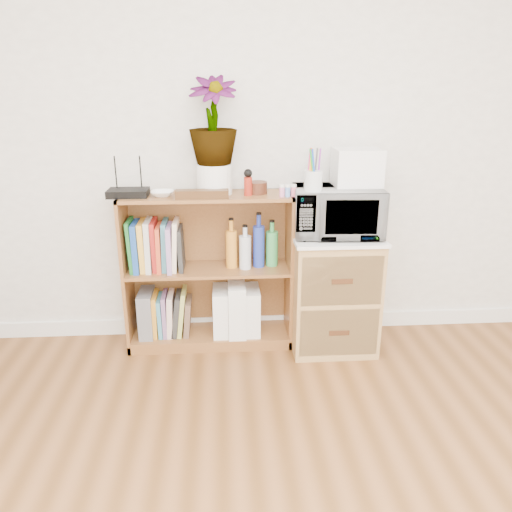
{
  "coord_description": "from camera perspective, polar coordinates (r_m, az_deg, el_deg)",
  "views": [
    {
      "loc": [
        -0.25,
        -0.74,
        1.55
      ],
      "look_at": [
        -0.07,
        1.95,
        0.62
      ],
      "focal_mm": 35.0,
      "sensor_mm": 36.0,
      "label": 1
    }
  ],
  "objects": [
    {
      "name": "kokeshi_doll",
      "position": [
        2.86,
        -0.91,
        7.97
      ],
      "size": [
        0.05,
        0.05,
        0.11
      ],
      "primitive_type": "cylinder",
      "color": "maroon",
      "rests_on": "bookshelf"
    },
    {
      "name": "wooden_bowl",
      "position": [
        2.92,
        0.13,
        7.82
      ],
      "size": [
        0.12,
        0.12,
        0.07
      ],
      "primitive_type": "cylinder",
      "color": "#38190F",
      "rests_on": "bookshelf"
    },
    {
      "name": "cookbooks",
      "position": [
        3.01,
        -11.36,
        1.13
      ],
      "size": [
        0.32,
        0.2,
        0.31
      ],
      "color": "#1E732D",
      "rests_on": "bookshelf"
    },
    {
      "name": "magazine_holder_mid",
      "position": [
        3.12,
        -2.22,
        -5.85
      ],
      "size": [
        0.11,
        0.27,
        0.33
      ],
      "primitive_type": "cube",
      "color": "white",
      "rests_on": "bookshelf"
    },
    {
      "name": "potted_plant",
      "position": [
        2.87,
        -4.96,
        15.17
      ],
      "size": [
        0.27,
        0.27,
        0.48
      ],
      "primitive_type": "imported",
      "color": "#2B6D31",
      "rests_on": "plant_pot"
    },
    {
      "name": "magazine_holder_right",
      "position": [
        3.14,
        -0.46,
        -6.18
      ],
      "size": [
        0.09,
        0.23,
        0.29
      ],
      "primitive_type": "cube",
      "color": "white",
      "rests_on": "bookshelf"
    },
    {
      "name": "magazine_holder_left",
      "position": [
        3.13,
        -4.06,
        -6.25
      ],
      "size": [
        0.09,
        0.23,
        0.29
      ],
      "primitive_type": "cube",
      "color": "white",
      "rests_on": "bookshelf"
    },
    {
      "name": "paint_jars",
      "position": [
        2.84,
        3.65,
        7.37
      ],
      "size": [
        0.12,
        0.04,
        0.06
      ],
      "primitive_type": "cube",
      "color": "#CD7291",
      "rests_on": "bookshelf"
    },
    {
      "name": "white_bowl",
      "position": [
        2.89,
        -10.66,
        7.04
      ],
      "size": [
        0.13,
        0.13,
        0.03
      ],
      "primitive_type": "imported",
      "color": "white",
      "rests_on": "bookshelf"
    },
    {
      "name": "trinket_box",
      "position": [
        2.81,
        -6.18,
        7.04
      ],
      "size": [
        0.3,
        0.07,
        0.05
      ],
      "primitive_type": "cube",
      "color": "#38220F",
      "rests_on": "bookshelf"
    },
    {
      "name": "file_box",
      "position": [
        3.18,
        -12.36,
        -6.35
      ],
      "size": [
        0.09,
        0.23,
        0.28
      ],
      "primitive_type": "cube",
      "color": "slate",
      "rests_on": "bookshelf"
    },
    {
      "name": "liquor_bottles",
      "position": [
        3.0,
        1.07,
        1.36
      ],
      "size": [
        0.48,
        0.07,
        0.32
      ],
      "color": "orange",
      "rests_on": "bookshelf"
    },
    {
      "name": "plant_pot",
      "position": [
        2.91,
        -4.78,
        8.76
      ],
      "size": [
        0.2,
        0.2,
        0.17
      ],
      "primitive_type": "cylinder",
      "color": "white",
      "rests_on": "bookshelf"
    },
    {
      "name": "lower_books",
      "position": [
        3.17,
        -9.57,
        -6.53
      ],
      "size": [
        0.24,
        0.19,
        0.29
      ],
      "color": "orange",
      "rests_on": "bookshelf"
    },
    {
      "name": "pen_cup",
      "position": [
        2.78,
        6.56,
        8.56
      ],
      "size": [
        0.1,
        0.1,
        0.11
      ],
      "primitive_type": "cylinder",
      "color": "silver",
      "rests_on": "microwave"
    },
    {
      "name": "wicker_unit",
      "position": [
        3.09,
        8.71,
        -4.09
      ],
      "size": [
        0.5,
        0.45,
        0.7
      ],
      "primitive_type": "cube",
      "color": "#9E7542",
      "rests_on": "ground"
    },
    {
      "name": "skirting_board",
      "position": [
        3.35,
        0.92,
        -7.59
      ],
      "size": [
        4.0,
        0.02,
        0.1
      ],
      "primitive_type": "cube",
      "color": "white",
      "rests_on": "ground"
    },
    {
      "name": "small_appliance",
      "position": [
        2.96,
        11.46,
        9.92
      ],
      "size": [
        0.26,
        0.22,
        0.21
      ],
      "primitive_type": "cube",
      "color": "white",
      "rests_on": "microwave"
    },
    {
      "name": "bookshelf",
      "position": [
        3.04,
        -5.41,
        -1.77
      ],
      "size": [
        1.0,
        0.3,
        0.95
      ],
      "primitive_type": "cube",
      "color": "brown",
      "rests_on": "ground"
    },
    {
      "name": "router",
      "position": [
        2.93,
        -14.4,
        7.01
      ],
      "size": [
        0.23,
        0.15,
        0.04
      ],
      "primitive_type": "cube",
      "color": "black",
      "rests_on": "bookshelf"
    },
    {
      "name": "microwave",
      "position": [
        2.92,
        9.25,
        5.05
      ],
      "size": [
        0.52,
        0.36,
        0.28
      ],
      "primitive_type": "imported",
      "rotation": [
        0.0,
        0.0,
        -0.05
      ],
      "color": "silver",
      "rests_on": "wicker_unit"
    }
  ]
}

